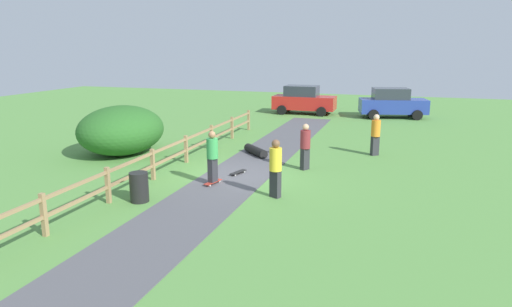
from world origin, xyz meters
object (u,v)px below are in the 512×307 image
bush_large (121,130)px  skater_riding (212,155)px  skateboard_loose (238,172)px  bystander_maroon (305,144)px  bystander_yellow (276,166)px  parked_car_blue (392,103)px  parked_car_red (304,100)px  skater_fallen (257,151)px  bystander_orange (376,133)px  trash_bin (139,187)px

bush_large → skater_riding: bearing=-28.4°
skateboard_loose → bystander_maroon: (2.15, 1.43, 0.88)m
bystander_yellow → parked_car_blue: (2.84, 17.88, -0.05)m
parked_car_blue → parked_car_red: size_ratio=1.06×
parked_car_red → bush_large: bearing=-108.8°
skater_fallen → bystander_yellow: (2.25, -5.16, 0.81)m
bystander_orange → parked_car_red: size_ratio=0.42×
bush_large → skater_riding: size_ratio=2.26×
skater_riding → bystander_yellow: 2.44m
bystander_maroon → parked_car_blue: (2.66, 14.38, -0.01)m
bush_large → skateboard_loose: bush_large is taller
trash_bin → parked_car_blue: 20.62m
bystander_orange → parked_car_blue: (0.32, 11.18, -0.02)m
skater_fallen → bystander_yellow: 5.69m
skateboard_loose → trash_bin: bearing=-115.7°
skater_riding → parked_car_blue: 18.01m
skater_riding → bystander_maroon: 3.83m
trash_bin → bystander_maroon: 6.50m
skateboard_loose → bystander_orange: bearing=45.8°
parked_car_blue → bystander_maroon: bearing=-100.5°
skater_fallen → bystander_maroon: bearing=-34.4°
skateboard_loose → bystander_yellow: bystander_yellow is taller
bystander_maroon → skater_riding: bearing=-131.5°
skater_riding → parked_car_blue: (5.20, 17.25, -0.07)m
bystander_yellow → bush_large: bearing=155.3°
bystander_maroon → parked_car_blue: size_ratio=0.39×
trash_bin → skateboard_loose: size_ratio=1.09×
bush_large → parked_car_red: size_ratio=0.97×
skateboard_loose → bystander_orange: bystander_orange is taller
bush_large → skater_fallen: 5.89m
skater_fallen → bystander_yellow: bearing=-66.4°
skater_riding → skater_fallen: skater_riding is taller
trash_bin → bystander_orange: 10.46m
trash_bin → bystander_yellow: bearing=23.6°
trash_bin → skateboard_loose: (1.79, 3.72, -0.36)m
trash_bin → skater_riding: (1.41, 2.28, 0.58)m
skater_riding → bystander_yellow: (2.36, -0.63, -0.02)m
skateboard_loose → parked_car_red: bearing=93.7°
bystander_yellow → parked_car_blue: 18.10m
skateboard_loose → bystander_maroon: size_ratio=0.47×
parked_car_blue → parked_car_red: same height
skater_fallen → parked_car_red: bearing=93.4°
bystander_maroon → bystander_yellow: bearing=-92.9°
trash_bin → bystander_maroon: bearing=52.5°
skater_riding → skater_fallen: (0.11, 4.53, -0.83)m
bush_large → bystander_maroon: size_ratio=2.34×
trash_bin → bystander_yellow: size_ratio=0.49×
skateboard_loose → bush_large: bearing=165.3°
parked_car_blue → trash_bin: bearing=-108.7°
bystander_orange → skater_riding: bearing=-128.8°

